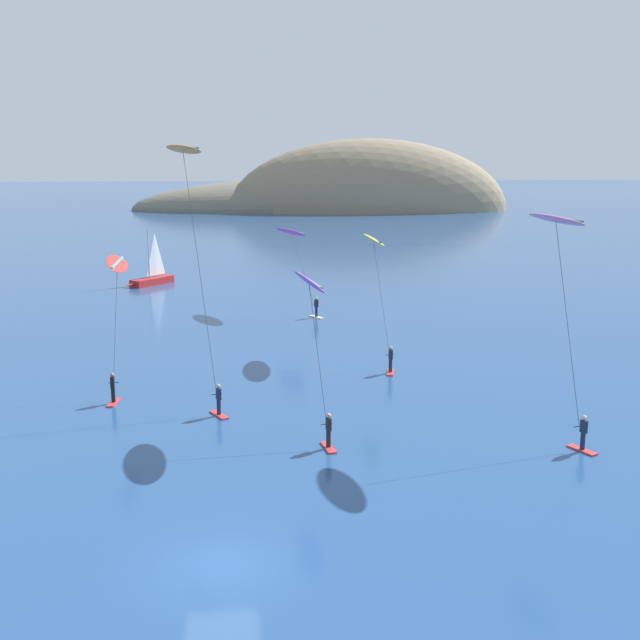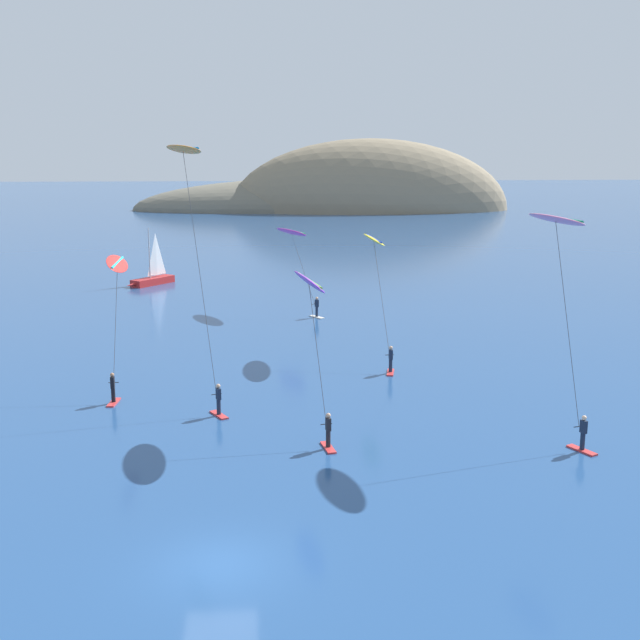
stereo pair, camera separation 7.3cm
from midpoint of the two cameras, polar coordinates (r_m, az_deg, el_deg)
The scene contains 9 objects.
ground_plane at distance 28.13m, azimuth -7.19°, elevation -16.92°, with size 600.00×600.00×0.00m, color navy.
headland_island at distance 176.98m, azimuth 2.18°, elevation 7.84°, with size 82.82×27.96×30.57m.
sailboat_near at distance 82.35m, azimuth -12.04°, elevation 2.90°, with size 4.52×5.21×5.70m.
kitesurfer_pink at distance 39.40m, azimuth 16.55°, elevation 5.40°, with size 2.23×6.41×10.61m.
kitesurfer_red at distance 47.29m, azimuth -14.30°, elevation 3.10°, with size 1.28×7.20×7.55m.
kitesurfer_orange at distance 44.55m, azimuth -9.57°, elevation 10.47°, with size 3.91×8.76×13.82m.
kitesurfer_purple at distance 38.71m, azimuth -0.70°, elevation 1.73°, with size 1.95×6.74×7.71m.
kitesurfer_magenta at distance 67.64m, azimuth -1.96°, elevation 5.75°, with size 4.07×7.01×6.95m.
kitesurfer_yellow at distance 53.42m, azimuth 3.90°, elevation 4.96°, with size 1.43×9.20×7.94m.
Camera 1 is at (1.44, -24.53, 13.68)m, focal length 45.00 mm.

